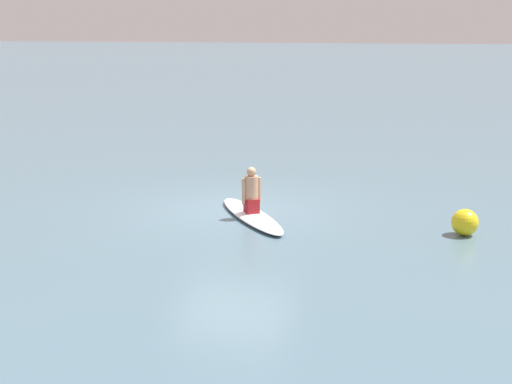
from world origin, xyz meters
TOP-DOWN VIEW (x-y plane):
  - ground_plane at (0.00, 0.00)m, footprint 400.00×400.00m
  - surfboard at (0.69, 0.64)m, footprint 2.87×2.47m
  - person_paddler at (0.69, 0.64)m, footprint 0.40×0.39m
  - buoy_marker at (0.59, 4.83)m, footprint 0.50×0.50m

SIDE VIEW (x-z plane):
  - ground_plane at x=0.00m, z-range 0.00..0.00m
  - surfboard at x=0.69m, z-range 0.00..0.13m
  - buoy_marker at x=0.59m, z-range 0.00..0.50m
  - person_paddler at x=0.69m, z-range 0.08..1.02m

